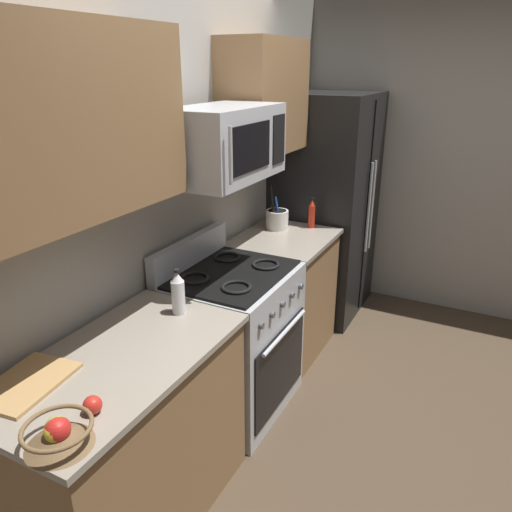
% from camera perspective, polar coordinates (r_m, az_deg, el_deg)
% --- Properties ---
extents(ground_plane, '(16.00, 16.00, 0.00)m').
position_cam_1_polar(ground_plane, '(3.16, 8.27, -19.68)').
color(ground_plane, '#473828').
extents(wall_back, '(8.00, 0.10, 2.60)m').
position_cam_1_polar(wall_back, '(2.97, -9.61, 6.12)').
color(wall_back, '#9E998E').
rests_on(wall_back, ground).
extents(counter_left, '(1.17, 0.64, 0.91)m').
position_cam_1_polar(counter_left, '(2.47, -14.64, -20.10)').
color(counter_left, olive).
rests_on(counter_left, ground).
extents(range_oven, '(0.76, 0.69, 1.09)m').
position_cam_1_polar(range_oven, '(3.10, -2.74, -9.63)').
color(range_oven, '#B2B5BA').
rests_on(range_oven, ground).
extents(counter_right, '(0.75, 0.64, 0.91)m').
position_cam_1_polar(counter_right, '(3.71, 3.18, -4.40)').
color(counter_right, olive).
rests_on(counter_right, ground).
extents(refrigerator, '(0.85, 0.75, 1.86)m').
position_cam_1_polar(refrigerator, '(4.26, 8.05, 5.69)').
color(refrigerator, black).
rests_on(refrigerator, ground).
extents(wall_right, '(0.10, 8.00, 2.60)m').
position_cam_1_polar(wall_right, '(4.53, 18.21, 10.59)').
color(wall_right, '#9E998E').
rests_on(wall_right, ground).
extents(microwave, '(0.73, 0.44, 0.38)m').
position_cam_1_polar(microwave, '(2.70, -3.72, 12.97)').
color(microwave, '#B2B5BA').
extents(upper_cabinets_left, '(1.16, 0.34, 0.73)m').
position_cam_1_polar(upper_cabinets_left, '(2.01, -22.40, 14.10)').
color(upper_cabinets_left, olive).
extents(upper_cabinets_right, '(0.74, 0.34, 0.73)m').
position_cam_1_polar(upper_cabinets_right, '(3.42, 0.96, 18.01)').
color(upper_cabinets_right, olive).
extents(utensil_crock, '(0.17, 0.17, 0.33)m').
position_cam_1_polar(utensil_crock, '(3.69, 2.46, 4.37)').
color(utensil_crock, white).
rests_on(utensil_crock, counter_right).
extents(fruit_basket, '(0.23, 0.23, 0.11)m').
position_cam_1_polar(fruit_basket, '(1.79, -22.03, -18.57)').
color(fruit_basket, brown).
rests_on(fruit_basket, counter_left).
extents(apple_loose, '(0.07, 0.07, 0.07)m').
position_cam_1_polar(apple_loose, '(1.90, -18.47, -16.11)').
color(apple_loose, red).
rests_on(apple_loose, counter_left).
extents(cutting_board, '(0.39, 0.29, 0.02)m').
position_cam_1_polar(cutting_board, '(2.15, -25.11, -13.22)').
color(cutting_board, tan).
rests_on(cutting_board, counter_left).
extents(bottle_vinegar, '(0.07, 0.07, 0.24)m').
position_cam_1_polar(bottle_vinegar, '(2.45, -9.05, -4.29)').
color(bottle_vinegar, silver).
rests_on(bottle_vinegar, counter_left).
extents(bottle_hot_sauce, '(0.05, 0.05, 0.23)m').
position_cam_1_polar(bottle_hot_sauce, '(3.73, 6.50, 4.89)').
color(bottle_hot_sauce, red).
rests_on(bottle_hot_sauce, counter_right).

